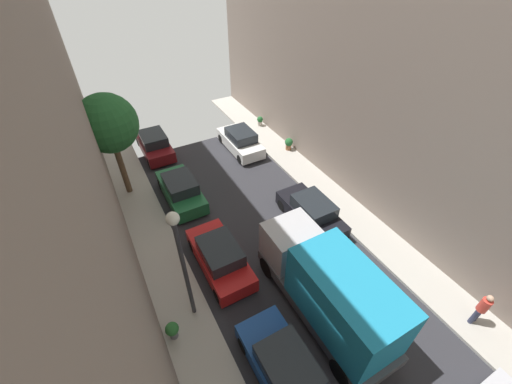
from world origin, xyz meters
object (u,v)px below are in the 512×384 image
at_px(parked_car_left_3, 220,257).
at_px(parked_car_right_3, 240,141).
at_px(potted_plant_3, 289,143).
at_px(street_tree_0, 108,124).
at_px(parked_car_left_5, 154,144).
at_px(lamp_post, 181,254).
at_px(parked_car_left_2, 286,370).
at_px(parked_car_left_4, 181,190).
at_px(delivery_truck, 329,289).
at_px(potted_plant_1, 172,330).
at_px(parked_car_right_2, 311,212).
at_px(potted_plant_0, 260,121).
at_px(pedestrian, 482,308).

relative_size(parked_car_left_3, parked_car_right_3, 1.00).
bearing_deg(potted_plant_3, street_tree_0, 176.27).
bearing_deg(parked_car_left_5, lamp_post, -98.48).
distance_m(parked_car_left_2, parked_car_left_4, 10.95).
distance_m(parked_car_right_3, delivery_truck, 13.15).
distance_m(parked_car_left_3, potted_plant_1, 3.67).
height_order(parked_car_right_2, delivery_truck, delivery_truck).
height_order(potted_plant_0, lamp_post, lamp_post).
distance_m(delivery_truck, street_tree_0, 13.15).
xyz_separation_m(parked_car_left_3, lamp_post, (-1.90, -1.60, 3.06)).
distance_m(street_tree_0, potted_plant_0, 11.98).
relative_size(potted_plant_0, potted_plant_1, 0.95).
xyz_separation_m(parked_car_right_2, potted_plant_0, (2.84, 10.53, -0.16)).
bearing_deg(potted_plant_3, parked_car_left_5, 152.76).
xyz_separation_m(parked_car_left_3, delivery_truck, (2.70, -4.16, 1.07)).
height_order(delivery_truck, street_tree_0, street_tree_0).
relative_size(parked_car_left_2, delivery_truck, 0.64).
height_order(parked_car_right_3, lamp_post, lamp_post).
distance_m(parked_car_left_3, potted_plant_0, 13.68).
xyz_separation_m(delivery_truck, pedestrian, (4.95, -3.18, -0.71)).
height_order(delivery_truck, lamp_post, lamp_post).
bearing_deg(parked_car_left_5, delivery_truck, -79.99).
xyz_separation_m(delivery_truck, potted_plant_3, (5.57, 11.04, -1.15)).
bearing_deg(parked_car_right_2, pedestrian, -73.74).
bearing_deg(parked_car_left_4, potted_plant_3, 9.63).
relative_size(potted_plant_3, lamp_post, 0.16).
bearing_deg(parked_car_right_3, potted_plant_1, -127.49).
distance_m(delivery_truck, potted_plant_1, 6.08).
relative_size(parked_car_left_4, potted_plant_0, 5.57).
relative_size(parked_car_left_5, potted_plant_0, 5.57).
bearing_deg(parked_car_left_3, potted_plant_1, -143.15).
height_order(parked_car_left_3, parked_car_left_5, same).
distance_m(parked_car_left_2, parked_car_right_3, 15.13).
bearing_deg(street_tree_0, parked_car_left_3, -71.43).
bearing_deg(pedestrian, delivery_truck, 147.31).
xyz_separation_m(parked_car_left_2, potted_plant_0, (8.24, 16.39, -0.16)).
bearing_deg(street_tree_0, lamp_post, -85.97).
bearing_deg(parked_car_left_5, parked_car_right_2, -63.34).
bearing_deg(potted_plant_3, potted_plant_1, -140.99).
height_order(parked_car_right_2, parked_car_right_3, same).
xyz_separation_m(parked_car_left_5, potted_plant_0, (8.24, -0.22, -0.16)).
distance_m(parked_car_left_3, delivery_truck, 5.07).
xyz_separation_m(parked_car_left_2, parked_car_right_2, (5.40, 5.85, 0.00)).
height_order(parked_car_left_5, potted_plant_1, parked_car_left_5).
bearing_deg(parked_car_left_3, parked_car_right_3, 58.07).
distance_m(parked_car_right_3, street_tree_0, 8.89).
relative_size(parked_car_right_3, delivery_truck, 0.64).
relative_size(parked_car_left_2, potted_plant_0, 5.57).
distance_m(potted_plant_0, potted_plant_1, 17.24).
xyz_separation_m(parked_car_left_2, parked_car_left_5, (0.00, 16.61, 0.00)).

